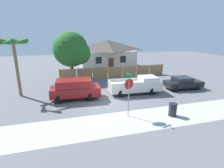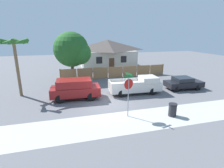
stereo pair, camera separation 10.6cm
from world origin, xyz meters
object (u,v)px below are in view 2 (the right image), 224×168
object	(u,v)px
red_suv	(75,88)
orange_pickup	(137,85)
oak_tree	(73,50)
stop_sign	(128,88)
trash_bin	(173,110)
parked_sedan	(183,83)
house	(107,53)
palm_tree	(14,47)

from	to	relation	value
red_suv	orange_pickup	bearing A→B (deg)	3.13
oak_tree	red_suv	size ratio (longest dim) A/B	1.36
stop_sign	trash_bin	xyz separation A→B (m)	(3.21, -0.83, -1.73)
trash_bin	parked_sedan	bearing A→B (deg)	47.66
house	red_suv	size ratio (longest dim) A/B	2.22
trash_bin	orange_pickup	bearing A→B (deg)	95.20
house	orange_pickup	distance (m)	15.38
house	orange_pickup	world-z (taller)	house
palm_tree	house	bearing A→B (deg)	47.24
red_suv	parked_sedan	size ratio (longest dim) A/B	1.12
parked_sedan	orange_pickup	bearing A→B (deg)	-176.59
red_suv	stop_sign	xyz separation A→B (m)	(3.48, -4.72, 1.20)
house	red_suv	world-z (taller)	house
trash_bin	palm_tree	bearing A→B (deg)	146.48
house	palm_tree	bearing A→B (deg)	-132.76
house	oak_tree	xyz separation A→B (m)	(-6.46, -7.42, 1.30)
palm_tree	orange_pickup	bearing A→B (deg)	-11.46
parked_sedan	trash_bin	bearing A→B (deg)	-129.07
orange_pickup	trash_bin	world-z (taller)	orange_pickup
house	trash_bin	bearing A→B (deg)	-90.51
parked_sedan	trash_bin	xyz separation A→B (m)	(-5.05, -5.55, -0.21)
house	red_suv	bearing A→B (deg)	-114.25
palm_tree	trash_bin	size ratio (longest dim) A/B	5.70
house	red_suv	xyz separation A→B (m)	(-6.87, -15.26, -1.51)
house	orange_pickup	size ratio (longest dim) A/B	1.91
stop_sign	oak_tree	bearing A→B (deg)	87.19
red_suv	trash_bin	distance (m)	8.70
orange_pickup	stop_sign	size ratio (longest dim) A/B	1.62
oak_tree	trash_bin	xyz separation A→B (m)	(6.27, -13.39, -3.35)
stop_sign	trash_bin	world-z (taller)	stop_sign
house	palm_tree	size ratio (longest dim) A/B	1.85
palm_tree	parked_sedan	distance (m)	17.49
stop_sign	trash_bin	bearing A→B (deg)	-31.00
oak_tree	red_suv	bearing A→B (deg)	-93.05
stop_sign	palm_tree	bearing A→B (deg)	124.39
orange_pickup	parked_sedan	size ratio (longest dim) A/B	1.30
orange_pickup	parked_sedan	xyz separation A→B (m)	(5.56, 0.01, -0.15)
parked_sedan	trash_bin	size ratio (longest dim) A/B	4.24
oak_tree	parked_sedan	size ratio (longest dim) A/B	1.52
oak_tree	orange_pickup	size ratio (longest dim) A/B	1.17
palm_tree	trash_bin	bearing A→B (deg)	-33.52
parked_sedan	trash_bin	world-z (taller)	parked_sedan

